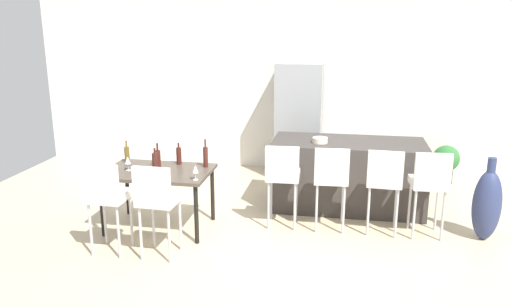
% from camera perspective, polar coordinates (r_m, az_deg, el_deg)
% --- Properties ---
extents(ground_plane, '(10.00, 10.00, 0.00)m').
position_cam_1_polar(ground_plane, '(6.14, 6.47, -9.00)').
color(ground_plane, '#C6B28E').
extents(back_wall, '(10.00, 0.12, 2.90)m').
position_cam_1_polar(back_wall, '(8.40, 8.05, 7.78)').
color(back_wall, silver).
rests_on(back_wall, ground_plane).
extents(kitchen_island, '(2.02, 0.91, 0.92)m').
position_cam_1_polar(kitchen_island, '(6.88, 10.36, -2.38)').
color(kitchen_island, '#383330').
rests_on(kitchen_island, ground_plane).
extents(bar_chair_left, '(0.42, 0.42, 1.05)m').
position_cam_1_polar(bar_chair_left, '(6.05, 3.06, -2.21)').
color(bar_chair_left, silver).
rests_on(bar_chair_left, ground_plane).
extents(bar_chair_middle, '(0.42, 0.42, 1.05)m').
position_cam_1_polar(bar_chair_middle, '(6.01, 8.57, -2.48)').
color(bar_chair_middle, silver).
rests_on(bar_chair_middle, ground_plane).
extents(bar_chair_right, '(0.42, 0.42, 1.05)m').
position_cam_1_polar(bar_chair_right, '(6.03, 14.44, -2.74)').
color(bar_chair_right, silver).
rests_on(bar_chair_right, ground_plane).
extents(bar_chair_far, '(0.42, 0.42, 1.05)m').
position_cam_1_polar(bar_chair_far, '(6.09, 19.21, -2.93)').
color(bar_chair_far, silver).
rests_on(bar_chair_far, ground_plane).
extents(dining_table, '(1.27, 0.83, 0.74)m').
position_cam_1_polar(dining_table, '(6.14, -11.11, -2.53)').
color(dining_table, '#4C4238').
rests_on(dining_table, ground_plane).
extents(dining_chair_near, '(0.40, 0.40, 1.05)m').
position_cam_1_polar(dining_chair_near, '(5.57, -16.74, -4.38)').
color(dining_chair_near, silver).
rests_on(dining_chair_near, ground_plane).
extents(dining_chair_far, '(0.42, 0.42, 1.05)m').
position_cam_1_polar(dining_chair_far, '(5.34, -11.26, -4.85)').
color(dining_chair_far, silver).
rests_on(dining_chair_far, ground_plane).
extents(wine_bottle_corner, '(0.06, 0.06, 0.27)m').
position_cam_1_polar(wine_bottle_corner, '(6.30, -8.79, -0.23)').
color(wine_bottle_corner, '#471E19').
rests_on(wine_bottle_corner, dining_table).
extents(wine_bottle_far, '(0.06, 0.06, 0.29)m').
position_cam_1_polar(wine_bottle_far, '(6.49, -14.50, -0.09)').
color(wine_bottle_far, brown).
rests_on(wine_bottle_far, dining_table).
extents(wine_bottle_left, '(0.07, 0.07, 0.28)m').
position_cam_1_polar(wine_bottle_left, '(6.07, -11.43, -0.91)').
color(wine_bottle_left, '#471E19').
rests_on(wine_bottle_left, dining_table).
extents(wine_bottle_middle, '(0.07, 0.07, 0.31)m').
position_cam_1_polar(wine_bottle_middle, '(6.19, -11.13, -0.56)').
color(wine_bottle_middle, '#471E19').
rests_on(wine_bottle_middle, dining_table).
extents(wine_bottle_end, '(0.06, 0.06, 0.35)m').
position_cam_1_polar(wine_bottle_end, '(6.13, -5.78, -0.34)').
color(wine_bottle_end, '#471E19').
rests_on(wine_bottle_end, dining_table).
extents(wine_glass_right, '(0.07, 0.07, 0.17)m').
position_cam_1_polar(wine_glass_right, '(5.65, -6.93, -1.80)').
color(wine_glass_right, silver).
rests_on(wine_glass_right, dining_table).
extents(wine_glass_near, '(0.07, 0.07, 0.17)m').
position_cam_1_polar(wine_glass_near, '(6.15, -14.43, -0.78)').
color(wine_glass_near, silver).
rests_on(wine_glass_near, dining_table).
extents(refrigerator, '(0.72, 0.68, 1.84)m').
position_cam_1_polar(refrigerator, '(8.07, 4.92, 3.77)').
color(refrigerator, '#939699').
rests_on(refrigerator, ground_plane).
extents(fruit_bowl, '(0.20, 0.20, 0.07)m').
position_cam_1_polar(fruit_bowl, '(6.63, 7.32, 1.52)').
color(fruit_bowl, beige).
rests_on(fruit_bowl, kitchen_island).
extents(floor_vase, '(0.32, 0.32, 0.99)m').
position_cam_1_polar(floor_vase, '(6.36, 24.83, -5.32)').
color(floor_vase, navy).
rests_on(floor_vase, ground_plane).
extents(potted_plant, '(0.41, 0.41, 0.61)m').
position_cam_1_polar(potted_plant, '(8.31, 20.84, -0.83)').
color(potted_plant, '#38383D').
rests_on(potted_plant, ground_plane).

